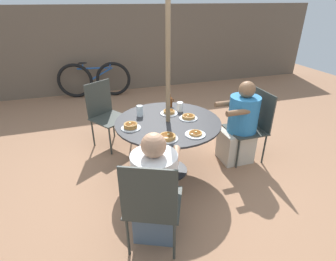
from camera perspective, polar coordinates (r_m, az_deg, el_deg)
ground_plane at (r=3.43m, az=-0.00°, el=-8.69°), size 12.00×12.00×0.00m
back_fence at (r=6.35m, az=-10.22°, el=16.95°), size 10.00×0.06×1.88m
patio_table at (r=3.12m, az=-0.00°, el=0.22°), size 1.24×1.24×0.71m
umbrella_pole at (r=2.92m, az=-0.00°, el=9.93°), size 0.05×0.05×2.29m
patio_chair_north at (r=3.93m, az=-13.49°, el=4.12°), size 0.64×0.64×0.94m
patio_chair_east at (r=2.20m, az=-3.55°, el=-15.28°), size 0.61×0.61×0.94m
diner_east at (r=2.37m, az=-2.73°, el=-13.14°), size 0.54×0.59×1.07m
patio_chair_south at (r=3.64m, az=17.97°, el=1.63°), size 0.47×0.47×0.94m
diner_south at (r=3.55m, az=15.38°, el=0.81°), size 0.53×0.38×1.10m
pancake_plate_a at (r=2.92m, az=-8.12°, el=0.90°), size 0.22×0.22×0.07m
pancake_plate_b at (r=3.14m, az=4.46°, el=2.90°), size 0.22×0.22×0.05m
pancake_plate_c at (r=3.26m, az=0.23°, el=4.00°), size 0.22×0.22×0.06m
pancake_plate_d at (r=2.67m, az=-0.15°, el=-1.48°), size 0.22×0.22×0.06m
pancake_plate_e at (r=2.77m, az=5.97°, el=-0.71°), size 0.22×0.22×0.04m
syrup_bottle at (r=3.48m, az=0.35°, el=6.27°), size 0.10×0.08×0.17m
coffee_cup at (r=3.33m, az=2.60°, el=5.19°), size 0.08×0.08×0.12m
drinking_glass_a at (r=3.21m, az=-6.16°, el=4.28°), size 0.08×0.08×0.13m
bicycle at (r=6.10m, az=-15.70°, el=10.63°), size 1.57×0.44×0.77m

